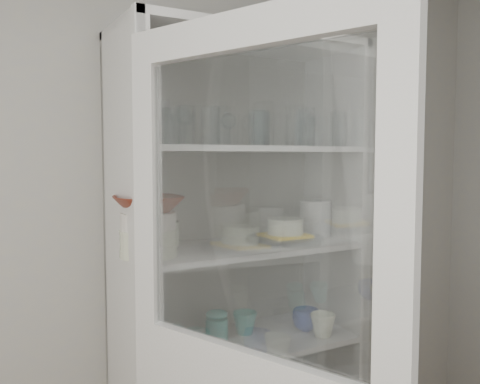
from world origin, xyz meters
TOP-DOWN VIEW (x-y plane):
  - wall_back at (0.00, 1.50)m, footprint 3.60×0.02m
  - pantry_cabinet at (0.20, 1.34)m, footprint 1.00×0.45m
  - tumbler_0 at (-0.19, 1.15)m, footprint 0.09×0.09m
  - tumbler_1 at (-0.17, 1.13)m, footprint 0.08×0.08m
  - tumbler_2 at (0.23, 1.15)m, footprint 0.09×0.09m
  - tumbler_3 at (0.21, 1.16)m, footprint 0.09×0.09m
  - tumbler_4 at (0.43, 1.16)m, footprint 0.08×0.08m
  - tumbler_5 at (0.43, 1.14)m, footprint 0.09×0.09m
  - tumbler_6 at (0.61, 1.15)m, footprint 0.08×0.08m
  - tumbler_7 at (-0.09, 1.30)m, footprint 0.09×0.09m
  - tumbler_8 at (-0.03, 1.28)m, footprint 0.10×0.10m
  - tumbler_9 at (0.07, 1.28)m, footprint 0.10×0.10m
  - tumbler_10 at (0.32, 1.29)m, footprint 0.09×0.09m
  - goblet_0 at (-0.09, 1.36)m, footprint 0.07×0.07m
  - goblet_1 at (0.01, 1.38)m, footprint 0.08×0.08m
  - goblet_2 at (0.20, 1.36)m, footprint 0.07×0.07m
  - goblet_3 at (0.61, 1.37)m, footprint 0.07×0.07m
  - plate_stack_front at (-0.21, 1.22)m, footprint 0.21×0.21m
  - plate_stack_back at (-0.12, 1.41)m, footprint 0.21×0.21m
  - cream_bowl at (-0.21, 1.22)m, footprint 0.21×0.21m
  - terracotta_bowl at (-0.21, 1.22)m, footprint 0.26×0.26m
  - glass_platter at (0.40, 1.25)m, footprint 0.43×0.43m
  - yellow_trivet at (0.40, 1.25)m, footprint 0.18×0.18m
  - white_ramekin at (0.40, 1.25)m, footprint 0.16×0.16m
  - grey_bowl_stack at (0.61, 1.31)m, footprint 0.14×0.14m
  - mug_blue at (0.51, 1.23)m, footprint 0.15×0.15m
  - mug_teal at (0.25, 1.32)m, footprint 0.13×0.13m
  - mug_white at (0.52, 1.13)m, footprint 0.11×0.11m
  - teal_jar at (0.11, 1.31)m, footprint 0.09×0.09m
  - measuring_cups at (0.00, 1.21)m, footprint 0.09×0.09m
  - white_canister at (-0.21, 1.32)m, footprint 0.14×0.14m

SIDE VIEW (x-z plane):
  - measuring_cups at x=0.00m, z-range 0.86..0.90m
  - mug_blue at x=0.51m, z-range 0.86..0.95m
  - mug_teal at x=0.25m, z-range 0.86..0.96m
  - mug_white at x=0.52m, z-range 0.86..0.96m
  - teal_jar at x=0.11m, z-range 0.86..0.97m
  - white_canister at x=-0.21m, z-range 0.86..1.00m
  - pantry_cabinet at x=0.20m, z-range -0.11..1.99m
  - glass_platter at x=0.40m, z-range 1.26..1.28m
  - yellow_trivet at x=0.40m, z-range 1.28..1.29m
  - wall_back at x=0.00m, z-range 0.00..2.60m
  - plate_stack_front at x=-0.21m, z-range 1.26..1.36m
  - plate_stack_back at x=-0.12m, z-range 1.26..1.36m
  - white_ramekin at x=0.40m, z-range 1.29..1.36m
  - grey_bowl_stack at x=0.61m, z-range 1.26..1.42m
  - cream_bowl at x=-0.21m, z-range 1.36..1.42m
  - terracotta_bowl at x=-0.21m, z-range 1.42..1.48m
  - tumbler_1 at x=-0.17m, z-range 1.66..1.79m
  - tumbler_2 at x=0.23m, z-range 1.66..1.80m
  - tumbler_10 at x=0.32m, z-range 1.66..1.80m
  - tumbler_3 at x=0.21m, z-range 1.66..1.80m
  - tumbler_7 at x=-0.09m, z-range 1.66..1.80m
  - tumbler_4 at x=0.43m, z-range 1.66..1.80m
  - tumbler_6 at x=0.61m, z-range 1.66..1.81m
  - tumbler_8 at x=-0.03m, z-range 1.66..1.81m
  - goblet_2 at x=0.20m, z-range 1.66..1.81m
  - tumbler_0 at x=-0.19m, z-range 1.66..1.82m
  - tumbler_9 at x=0.07m, z-range 1.66..1.82m
  - tumbler_5 at x=0.43m, z-range 1.66..1.82m
  - goblet_3 at x=0.61m, z-range 1.66..1.82m
  - goblet_0 at x=-0.09m, z-range 1.66..1.82m
  - goblet_1 at x=0.01m, z-range 1.66..1.84m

